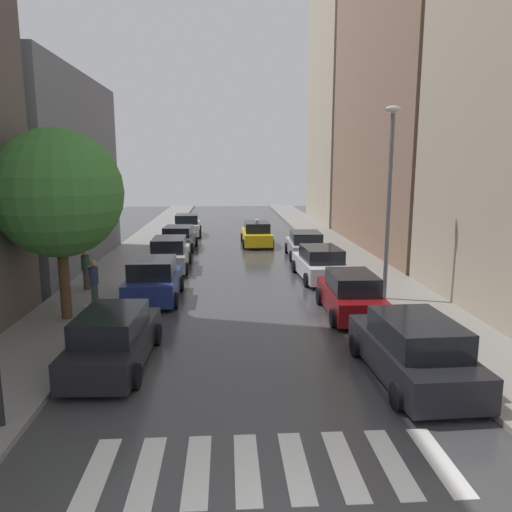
{
  "coord_description": "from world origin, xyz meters",
  "views": [
    {
      "loc": [
        -0.78,
        -6.05,
        5.44
      ],
      "look_at": [
        0.56,
        15.75,
        1.37
      ],
      "focal_mm": 34.27,
      "sensor_mm": 36.0,
      "label": 1
    }
  ],
  "objects_px": {
    "parked_car_right_nearest": "(413,350)",
    "parked_car_right_fourth": "(305,245)",
    "lamp_post_right": "(389,192)",
    "parked_car_right_second": "(351,295)",
    "street_tree_left": "(58,193)",
    "parked_car_left_third": "(170,255)",
    "parked_car_left_fourth": "(179,239)",
    "parked_car_right_third": "(320,264)",
    "parked_car_left_second": "(153,281)",
    "pedestrian_near_tree": "(85,255)",
    "parked_car_left_fifth": "(187,226)",
    "pedestrian_foreground": "(94,281)",
    "parked_car_left_nearest": "(114,339)",
    "taxi_midroad": "(257,234)"
  },
  "relations": [
    {
      "from": "pedestrian_foreground",
      "to": "lamp_post_right",
      "type": "relative_size",
      "value": 0.24
    },
    {
      "from": "parked_car_right_nearest",
      "to": "lamp_post_right",
      "type": "xyz_separation_m",
      "value": [
        1.59,
        7.14,
        3.65
      ]
    },
    {
      "from": "parked_car_left_nearest",
      "to": "parked_car_right_nearest",
      "type": "height_order",
      "value": "parked_car_right_nearest"
    },
    {
      "from": "parked_car_right_nearest",
      "to": "parked_car_right_fourth",
      "type": "relative_size",
      "value": 1.12
    },
    {
      "from": "parked_car_left_nearest",
      "to": "parked_car_right_third",
      "type": "height_order",
      "value": "parked_car_left_nearest"
    },
    {
      "from": "street_tree_left",
      "to": "lamp_post_right",
      "type": "distance_m",
      "value": 12.1
    },
    {
      "from": "pedestrian_near_tree",
      "to": "street_tree_left",
      "type": "bearing_deg",
      "value": 116.37
    },
    {
      "from": "pedestrian_near_tree",
      "to": "lamp_post_right",
      "type": "height_order",
      "value": "lamp_post_right"
    },
    {
      "from": "parked_car_left_fourth",
      "to": "parked_car_left_fifth",
      "type": "xyz_separation_m",
      "value": [
        0.05,
        6.41,
        0.05
      ]
    },
    {
      "from": "parked_car_right_nearest",
      "to": "lamp_post_right",
      "type": "height_order",
      "value": "lamp_post_right"
    },
    {
      "from": "parked_car_left_third",
      "to": "parked_car_left_fifth",
      "type": "height_order",
      "value": "parked_car_left_third"
    },
    {
      "from": "parked_car_right_third",
      "to": "parked_car_left_third",
      "type": "bearing_deg",
      "value": 67.73
    },
    {
      "from": "parked_car_right_fourth",
      "to": "lamp_post_right",
      "type": "bearing_deg",
      "value": -169.27
    },
    {
      "from": "pedestrian_near_tree",
      "to": "parked_car_left_third",
      "type": "bearing_deg",
      "value": -103.48
    },
    {
      "from": "lamp_post_right",
      "to": "parked_car_right_fourth",
      "type": "bearing_deg",
      "value": 99.31
    },
    {
      "from": "parked_car_right_nearest",
      "to": "parked_car_right_second",
      "type": "height_order",
      "value": "parked_car_right_nearest"
    },
    {
      "from": "parked_car_left_fourth",
      "to": "parked_car_right_third",
      "type": "relative_size",
      "value": 0.9
    },
    {
      "from": "parked_car_right_fourth",
      "to": "lamp_post_right",
      "type": "distance_m",
      "value": 10.67
    },
    {
      "from": "parked_car_left_fourth",
      "to": "street_tree_left",
      "type": "height_order",
      "value": "street_tree_left"
    },
    {
      "from": "parked_car_right_third",
      "to": "street_tree_left",
      "type": "bearing_deg",
      "value": 117.87
    },
    {
      "from": "parked_car_left_third",
      "to": "parked_car_right_third",
      "type": "bearing_deg",
      "value": -110.57
    },
    {
      "from": "parked_car_right_third",
      "to": "pedestrian_near_tree",
      "type": "distance_m",
      "value": 10.77
    },
    {
      "from": "parked_car_left_third",
      "to": "taxi_midroad",
      "type": "relative_size",
      "value": 1.0
    },
    {
      "from": "parked_car_left_second",
      "to": "pedestrian_foreground",
      "type": "xyz_separation_m",
      "value": [
        -2.09,
        -1.07,
        0.27
      ]
    },
    {
      "from": "parked_car_left_third",
      "to": "parked_car_left_fourth",
      "type": "relative_size",
      "value": 1.08
    },
    {
      "from": "parked_car_left_third",
      "to": "parked_car_right_second",
      "type": "xyz_separation_m",
      "value": [
        7.53,
        -8.44,
        -0.05
      ]
    },
    {
      "from": "parked_car_left_nearest",
      "to": "parked_car_right_nearest",
      "type": "relative_size",
      "value": 0.96
    },
    {
      "from": "street_tree_left",
      "to": "lamp_post_right",
      "type": "xyz_separation_m",
      "value": [
        11.96,
        1.81,
        -0.07
      ]
    },
    {
      "from": "parked_car_right_third",
      "to": "street_tree_left",
      "type": "distance_m",
      "value": 12.36
    },
    {
      "from": "parked_car_left_second",
      "to": "parked_car_right_nearest",
      "type": "xyz_separation_m",
      "value": [
        7.72,
        -7.98,
        -0.03
      ]
    },
    {
      "from": "lamp_post_right",
      "to": "parked_car_right_second",
      "type": "bearing_deg",
      "value": -138.36
    },
    {
      "from": "parked_car_right_fourth",
      "to": "street_tree_left",
      "type": "distance_m",
      "value": 16.05
    },
    {
      "from": "parked_car_left_fifth",
      "to": "pedestrian_near_tree",
      "type": "relative_size",
      "value": 2.03
    },
    {
      "from": "parked_car_left_fourth",
      "to": "parked_car_right_second",
      "type": "height_order",
      "value": "parked_car_right_second"
    },
    {
      "from": "parked_car_right_second",
      "to": "parked_car_right_third",
      "type": "relative_size",
      "value": 0.91
    },
    {
      "from": "street_tree_left",
      "to": "parked_car_left_third",
      "type": "bearing_deg",
      "value": 73.06
    },
    {
      "from": "parked_car_left_fifth",
      "to": "parked_car_right_fourth",
      "type": "xyz_separation_m",
      "value": [
        7.76,
        -9.55,
        -0.05
      ]
    },
    {
      "from": "parked_car_right_fourth",
      "to": "parked_car_left_second",
      "type": "bearing_deg",
      "value": 141.0
    },
    {
      "from": "parked_car_left_third",
      "to": "lamp_post_right",
      "type": "relative_size",
      "value": 0.61
    },
    {
      "from": "parked_car_left_fourth",
      "to": "parked_car_right_second",
      "type": "distance_m",
      "value": 16.48
    },
    {
      "from": "parked_car_left_nearest",
      "to": "parked_car_left_fifth",
      "type": "bearing_deg",
      "value": 2.03
    },
    {
      "from": "taxi_midroad",
      "to": "parked_car_left_second",
      "type": "bearing_deg",
      "value": 159.12
    },
    {
      "from": "parked_car_left_third",
      "to": "parked_car_right_nearest",
      "type": "bearing_deg",
      "value": -152.0
    },
    {
      "from": "parked_car_right_second",
      "to": "parked_car_right_third",
      "type": "height_order",
      "value": "parked_car_right_second"
    },
    {
      "from": "parked_car_left_second",
      "to": "pedestrian_near_tree",
      "type": "distance_m",
      "value": 3.49
    },
    {
      "from": "parked_car_right_second",
      "to": "street_tree_left",
      "type": "relative_size",
      "value": 0.65
    },
    {
      "from": "parked_car_left_third",
      "to": "lamp_post_right",
      "type": "distance_m",
      "value": 12.12
    },
    {
      "from": "parked_car_left_third",
      "to": "parked_car_right_third",
      "type": "distance_m",
      "value": 7.97
    },
    {
      "from": "street_tree_left",
      "to": "parked_car_right_fourth",
      "type": "bearing_deg",
      "value": 48.48
    },
    {
      "from": "parked_car_left_third",
      "to": "taxi_midroad",
      "type": "xyz_separation_m",
      "value": [
        5.08,
        7.66,
        -0.04
      ]
    }
  ]
}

